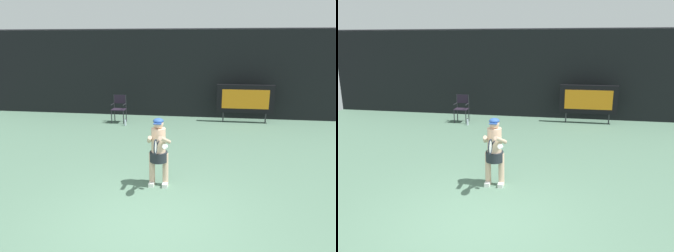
{
  "view_description": "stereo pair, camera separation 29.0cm",
  "coord_description": "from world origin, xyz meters",
  "views": [
    {
      "loc": [
        1.04,
        -4.88,
        3.07
      ],
      "look_at": [
        -0.05,
        2.77,
        1.05
      ],
      "focal_mm": 34.01,
      "sensor_mm": 36.0,
      "label": 1
    },
    {
      "loc": [
        1.33,
        -4.84,
        3.07
      ],
      "look_at": [
        -0.05,
        2.77,
        1.05
      ],
      "focal_mm": 34.01,
      "sensor_mm": 36.0,
      "label": 2
    }
  ],
  "objects": [
    {
      "name": "ground",
      "position": [
        0.0,
        -0.19,
        -0.01
      ],
      "size": [
        18.0,
        22.0,
        0.03
      ],
      "color": "#4D6E58"
    },
    {
      "name": "backdrop_screen",
      "position": [
        0.0,
        8.5,
        1.81
      ],
      "size": [
        18.0,
        0.12,
        3.66
      ],
      "color": "black",
      "rests_on": "ground"
    },
    {
      "name": "tennis_player",
      "position": [
        -0.09,
        1.55,
        0.85
      ],
      "size": [
        0.54,
        0.62,
        1.53
      ],
      "color": "white",
      "rests_on": "ground"
    },
    {
      "name": "umpire_chair",
      "position": [
        -2.62,
        7.08,
        0.62
      ],
      "size": [
        0.52,
        0.44,
        1.08
      ],
      "color": "black",
      "rests_on": "ground"
    },
    {
      "name": "scoreboard",
      "position": [
        2.3,
        7.74,
        0.95
      ],
      "size": [
        2.2,
        0.21,
        1.5
      ],
      "color": "black",
      "rests_on": "ground"
    },
    {
      "name": "tennis_racket",
      "position": [
        -0.06,
        1.07,
        1.06
      ],
      "size": [
        0.03,
        0.6,
        0.31
      ],
      "rotation": [
        0.0,
        0.0,
        0.29
      ],
      "color": "black"
    },
    {
      "name": "water_bottle",
      "position": [
        -2.26,
        6.59,
        0.12
      ],
      "size": [
        0.07,
        0.07,
        0.27
      ],
      "color": "silver",
      "rests_on": "ground"
    }
  ]
}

